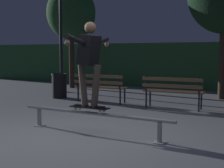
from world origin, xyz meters
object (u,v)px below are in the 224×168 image
(skateboard, at_px, (90,108))
(park_bench_leftmost, at_px, (100,85))
(skateboarder, at_px, (89,57))
(tree_far_left, at_px, (71,13))
(park_bench_left_center, at_px, (173,89))
(lamp_post_left, at_px, (61,26))
(trash_can, at_px, (59,85))
(grind_rail, at_px, (93,116))

(skateboard, distance_m, park_bench_leftmost, 3.58)
(skateboard, relative_size, skateboarder, 0.50)
(skateboard, relative_size, tree_far_left, 0.19)
(park_bench_left_center, bearing_deg, lamp_post_left, 162.06)
(skateboard, xyz_separation_m, tree_far_left, (-4.73, 6.03, 2.61))
(skateboard, height_order, trash_can, trash_can)
(park_bench_left_center, relative_size, tree_far_left, 0.38)
(lamp_post_left, bearing_deg, tree_far_left, 109.19)
(skateboard, bearing_deg, park_bench_left_center, 79.77)
(skateboarder, relative_size, lamp_post_left, 0.40)
(skateboarder, relative_size, park_bench_leftmost, 0.96)
(park_bench_left_center, bearing_deg, trash_can, 176.73)
(skateboarder, bearing_deg, tree_far_left, 128.09)
(grind_rail, distance_m, tree_far_left, 8.19)
(park_bench_leftmost, bearing_deg, skateboard, -62.31)
(grind_rail, height_order, tree_far_left, tree_far_left)
(tree_far_left, bearing_deg, skateboard, -51.93)
(park_bench_leftmost, height_order, park_bench_left_center, same)
(skateboarder, bearing_deg, skateboard, -179.94)
(tree_far_left, height_order, lamp_post_left, tree_far_left)
(tree_far_left, distance_m, lamp_post_left, 1.50)
(park_bench_leftmost, relative_size, trash_can, 2.02)
(skateboarder, relative_size, trash_can, 1.95)
(park_bench_leftmost, xyz_separation_m, tree_far_left, (-3.06, 2.87, 2.55))
(tree_far_left, bearing_deg, park_bench_leftmost, -43.09)
(park_bench_left_center, bearing_deg, tree_far_left, 151.59)
(park_bench_leftmost, bearing_deg, grind_rail, -61.20)
(skateboard, relative_size, lamp_post_left, 0.20)
(grind_rail, bearing_deg, trash_can, 135.22)
(skateboard, xyz_separation_m, park_bench_leftmost, (-1.66, 3.17, 0.06))
(skateboard, relative_size, park_bench_leftmost, 0.48)
(skateboarder, bearing_deg, park_bench_left_center, 79.82)
(grind_rail, bearing_deg, skateboard, 180.00)
(skateboarder, height_order, tree_far_left, tree_far_left)
(park_bench_left_center, distance_m, trash_can, 3.92)
(grind_rail, height_order, lamp_post_left, lamp_post_left)
(skateboard, height_order, lamp_post_left, lamp_post_left)
(tree_far_left, relative_size, lamp_post_left, 1.08)
(skateboarder, xyz_separation_m, park_bench_leftmost, (-1.67, 3.17, -0.88))
(park_bench_leftmost, relative_size, lamp_post_left, 0.41)
(grind_rail, relative_size, trash_can, 3.95)
(skateboarder, bearing_deg, park_bench_leftmost, 117.73)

